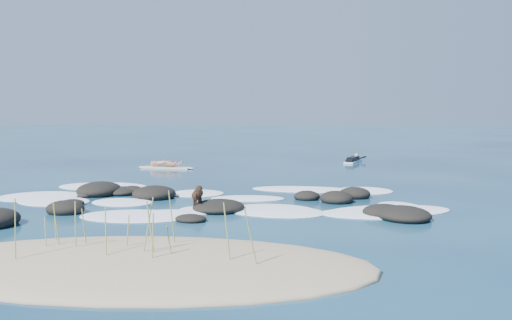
{
  "coord_description": "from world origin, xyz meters",
  "views": [
    {
      "loc": [
        3.01,
        -18.35,
        2.94
      ],
      "look_at": [
        1.24,
        4.0,
        0.9
      ],
      "focal_mm": 40.0,
      "sensor_mm": 36.0,
      "label": 1
    }
  ],
  "objects": [
    {
      "name": "breaking_foam",
      "position": [
        0.51,
        -0.78,
        0.01
      ],
      "size": [
        14.93,
        7.96,
        0.12
      ],
      "color": "white",
      "rests_on": "ground"
    },
    {
      "name": "paddling_surfer_rig",
      "position": [
        5.85,
        12.92,
        0.14
      ],
      "size": [
        1.38,
        2.41,
        0.42
      ],
      "rotation": [
        0.0,
        0.0,
        1.24
      ],
      "color": "white",
      "rests_on": "ground"
    },
    {
      "name": "sand_dune",
      "position": [
        0.0,
        -8.2,
        0.0
      ],
      "size": [
        9.0,
        4.4,
        0.6
      ],
      "primitive_type": "ellipsoid",
      "color": "#9E8966",
      "rests_on": "ground"
    },
    {
      "name": "ground",
      "position": [
        0.0,
        0.0,
        0.0
      ],
      "size": [
        160.0,
        160.0,
        0.0
      ],
      "primitive_type": "plane",
      "color": "#0A2642",
      "rests_on": "ground"
    },
    {
      "name": "reef_rocks",
      "position": [
        -0.49,
        -1.38,
        0.12
      ],
      "size": [
        12.19,
        7.61,
        0.58
      ],
      "color": "black",
      "rests_on": "ground"
    },
    {
      "name": "standing_surfer_rig",
      "position": [
        -3.58,
        8.91,
        0.65
      ],
      "size": [
        2.91,
        0.89,
        1.66
      ],
      "rotation": [
        0.0,
        0.0,
        -0.16
      ],
      "color": "beige",
      "rests_on": "ground"
    },
    {
      "name": "dog",
      "position": [
        0.04,
        -2.25,
        0.46
      ],
      "size": [
        0.32,
        1.1,
        0.7
      ],
      "rotation": [
        0.0,
        0.0,
        1.63
      ],
      "color": "black",
      "rests_on": "ground"
    },
    {
      "name": "dune_grass",
      "position": [
        -0.28,
        -8.12,
        0.64
      ],
      "size": [
        4.39,
        1.77,
        1.23
      ],
      "color": "olive",
      "rests_on": "ground"
    }
  ]
}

